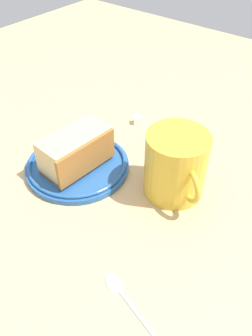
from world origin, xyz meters
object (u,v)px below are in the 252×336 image
(small_plate, at_px, (78,165))
(cake_slice, at_px, (77,150))
(sugar_cube, at_px, (138,120))
(tea_mug, at_px, (176,165))
(teaspoon, at_px, (122,293))

(small_plate, bearing_deg, cake_slice, -4.26)
(cake_slice, relative_size, sugar_cube, 7.85)
(cake_slice, distance_m, sugar_cube, 0.18)
(tea_mug, relative_size, teaspoon, 0.99)
(tea_mug, relative_size, sugar_cube, 7.27)
(teaspoon, relative_size, sugar_cube, 7.36)
(small_plate, height_order, tea_mug, tea_mug)
(tea_mug, bearing_deg, small_plate, -159.36)
(small_plate, relative_size, teaspoon, 1.54)
(small_plate, xyz_separation_m, teaspoon, (0.21, -0.13, -0.00))
(cake_slice, bearing_deg, teaspoon, -32.91)
(cake_slice, bearing_deg, sugar_cube, 91.74)
(teaspoon, height_order, sugar_cube, sugar_cube)
(cake_slice, distance_m, teaspoon, 0.25)
(small_plate, bearing_deg, teaspoon, -32.61)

